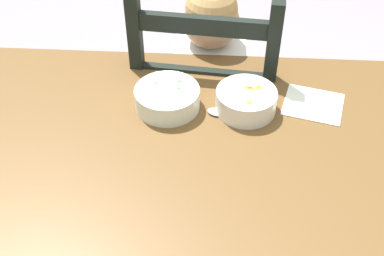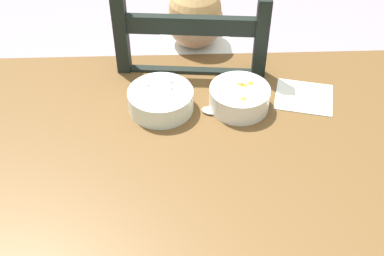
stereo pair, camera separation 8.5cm
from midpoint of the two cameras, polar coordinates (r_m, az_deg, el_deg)
The scene contains 7 objects.
dining_table at distance 1.21m, azimuth -3.31°, elevation -7.10°, with size 1.53×0.88×0.75m.
dining_chair at distance 1.70m, azimuth -1.18°, elevation 1.12°, with size 0.46×0.46×0.99m.
child_figure at distance 1.59m, azimuth -1.07°, elevation 5.49°, with size 0.32×0.31×0.94m.
bowl_of_peas at distance 1.27m, azimuth -5.46°, elevation 3.27°, with size 0.17×0.17×0.06m.
bowl_of_carrots at distance 1.27m, azimuth 3.76°, elevation 3.55°, with size 0.16×0.16×0.06m.
spoon at distance 1.26m, azimuth 1.16°, elevation 1.73°, with size 0.13×0.07×0.01m.
paper_napkin at distance 1.34m, azimuth 11.26°, elevation 3.51°, with size 0.15×0.13×0.00m, color white.
Camera 2 is at (-0.00, -0.79, 1.57)m, focal length 45.80 mm.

